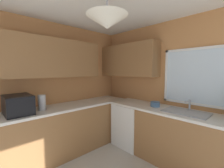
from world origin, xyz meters
TOP-DOWN VIEW (x-y plane):
  - room_shell at (-0.75, 0.49)m, footprint 3.54×3.46m
  - counter_run_left at (-1.40, 0.00)m, footprint 0.65×3.07m
  - counter_run_back at (0.21, 1.36)m, footprint 2.63×0.65m
  - dishwasher at (-0.74, 1.33)m, footprint 0.60×0.60m
  - microwave at (-1.40, -0.58)m, footprint 0.48×0.36m
  - kettle at (-1.38, -0.24)m, footprint 0.12×0.12m
  - sink_assembly at (0.33, 1.36)m, footprint 0.65×0.40m
  - bowl at (-0.20, 1.36)m, footprint 0.17×0.17m

SIDE VIEW (x-z plane):
  - dishwasher at x=-0.74m, z-range 0.00..0.87m
  - counter_run_left at x=-1.40m, z-range 0.00..0.91m
  - counter_run_back at x=0.21m, z-range 0.00..0.91m
  - sink_assembly at x=0.33m, z-range 0.83..1.02m
  - bowl at x=-0.20m, z-range 0.91..1.00m
  - kettle at x=-1.38m, z-range 0.91..1.17m
  - microwave at x=-1.40m, z-range 0.91..1.20m
  - room_shell at x=-0.75m, z-range 0.50..3.06m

